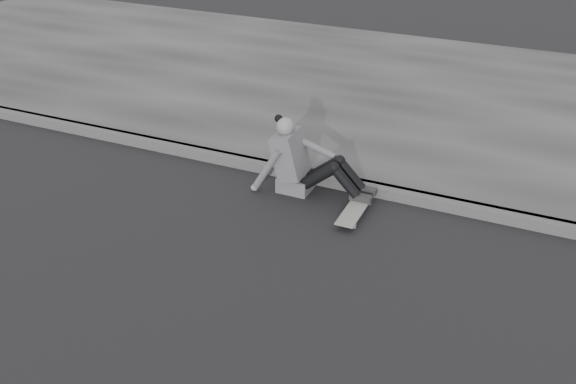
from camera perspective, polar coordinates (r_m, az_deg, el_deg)
name	(u,v)px	position (r m, az deg, el deg)	size (l,w,h in m)	color
curb	(513,218)	(7.09, 19.38, -2.18)	(24.00, 0.16, 0.12)	#484848
sidewalk	(540,115)	(9.82, 21.47, 6.39)	(24.00, 6.00, 0.12)	#373737
skateboard	(356,209)	(6.86, 6.03, -1.50)	(0.20, 0.78, 0.09)	gray
seated_woman	(301,162)	(7.14, 1.19, 2.65)	(1.38, 0.46, 0.88)	#535456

